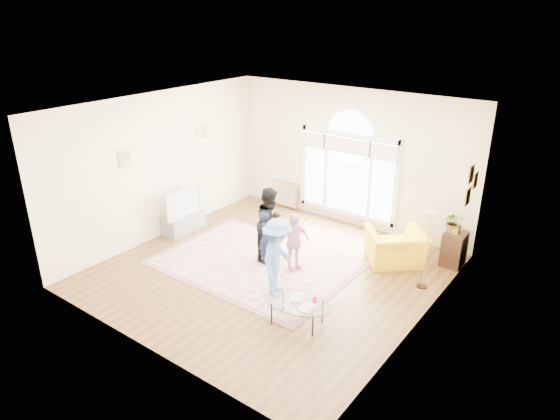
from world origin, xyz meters
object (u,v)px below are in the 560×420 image
Objects in this scene: area_rug at (256,263)px; armchair at (395,248)px; coffee_table at (297,303)px; tv_console at (184,222)px; television at (182,201)px.

armchair reaches higher than area_rug.
area_rug is 2.83m from armchair.
armchair reaches higher than coffee_table.
tv_console is at bearing 174.36° from area_rug.
armchair is (0.41, 2.87, -0.05)m from coffee_table.
television is 4.81m from armchair.
area_rug is at bearing 136.81° from coffee_table.
coffee_table is 2.90m from armchair.
area_rug is at bearing -5.65° from television.
television is (0.01, -0.00, 0.53)m from tv_console.
coffee_table is (1.84, -1.19, 0.39)m from area_rug.
television is at bearing -23.68° from armchair.
tv_console reaches higher than area_rug.
tv_console is at bearing 180.00° from television.
tv_console is 4.80m from armchair.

